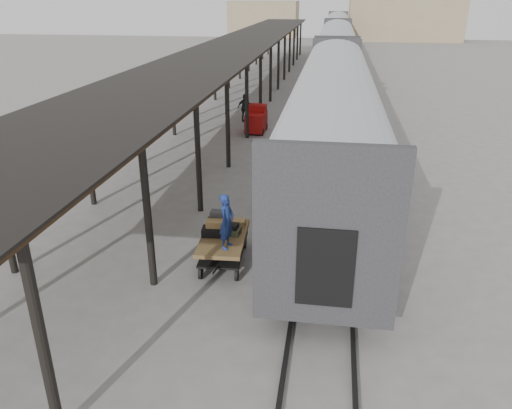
{
  "coord_description": "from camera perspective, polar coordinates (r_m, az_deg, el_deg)",
  "views": [
    {
      "loc": [
        3.15,
        -13.05,
        7.26
      ],
      "look_at": [
        1.16,
        -0.1,
        1.7
      ],
      "focal_mm": 35.0,
      "sensor_mm": 36.0,
      "label": 1
    }
  ],
  "objects": [
    {
      "name": "porter",
      "position": [
        13.36,
        -3.38,
        -1.93
      ],
      "size": [
        0.48,
        0.63,
        1.55
      ],
      "primitive_type": "imported",
      "rotation": [
        0.0,
        0.0,
        1.36
      ],
      "color": "navy",
      "rests_on": "baggage_cart"
    },
    {
      "name": "canopy",
      "position": [
        37.76,
        -1.34,
        18.05
      ],
      "size": [
        4.9,
        64.3,
        4.15
      ],
      "color": "#422B19",
      "rests_on": "ground"
    },
    {
      "name": "suitcase_stack",
      "position": [
        14.56,
        -3.97,
        -2.31
      ],
      "size": [
        1.13,
        1.15,
        0.58
      ],
      "rotation": [
        0.0,
        0.0,
        0.06
      ],
      "color": "#3A3A3D",
      "rests_on": "baggage_cart"
    },
    {
      "name": "building_left",
      "position": [
        96.05,
        0.93,
        20.45
      ],
      "size": [
        12.0,
        8.0,
        6.0
      ],
      "primitive_type": "cube",
      "color": "tan",
      "rests_on": "ground"
    },
    {
      "name": "train",
      "position": [
        47.06,
        9.17,
        17.15
      ],
      "size": [
        3.45,
        76.01,
        4.01
      ],
      "color": "silver",
      "rests_on": "ground"
    },
    {
      "name": "rails",
      "position": [
        47.6,
        8.98,
        14.02
      ],
      "size": [
        1.54,
        150.0,
        0.12
      ],
      "color": "black",
      "rests_on": "ground"
    },
    {
      "name": "pedestrian",
      "position": [
        30.75,
        -1.26,
        10.96
      ],
      "size": [
        1.08,
        0.7,
        1.7
      ],
      "primitive_type": "imported",
      "rotation": [
        0.0,
        0.0,
        2.84
      ],
      "color": "black",
      "rests_on": "ground"
    },
    {
      "name": "building_far",
      "position": [
        91.75,
        16.57,
        20.08
      ],
      "size": [
        18.0,
        10.0,
        8.0
      ],
      "primitive_type": "cube",
      "color": "tan",
      "rests_on": "ground"
    },
    {
      "name": "luggage_tug",
      "position": [
        28.39,
        0.04,
        9.61
      ],
      "size": [
        1.1,
        1.73,
        1.49
      ],
      "rotation": [
        0.0,
        0.0,
        -0.04
      ],
      "color": "#980F0D",
      "rests_on": "ground"
    },
    {
      "name": "baggage_cart",
      "position": [
        14.41,
        -3.73,
        -4.35
      ],
      "size": [
        1.39,
        2.47,
        0.86
      ],
      "rotation": [
        0.0,
        0.0,
        0.06
      ],
      "color": "brown",
      "rests_on": "ground"
    },
    {
      "name": "ground",
      "position": [
        15.26,
        -4.26,
        -5.48
      ],
      "size": [
        160.0,
        160.0,
        0.0
      ],
      "primitive_type": "plane",
      "color": "slate",
      "rests_on": "ground"
    }
  ]
}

